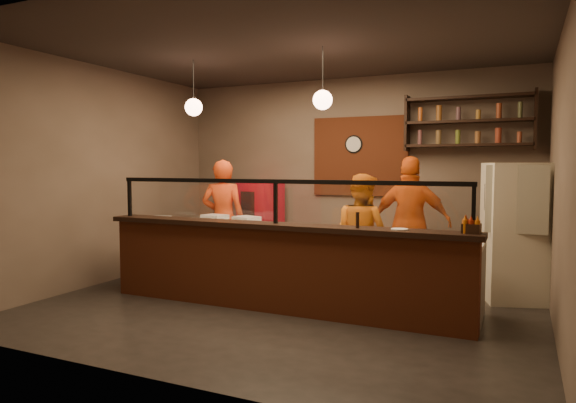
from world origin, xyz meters
The scene contains 29 objects.
floor centered at (0.00, 0.00, 0.00)m, with size 6.00×6.00×0.00m, color black.
ceiling centered at (0.00, 0.00, 3.20)m, with size 6.00×6.00×0.00m, color #322B27.
wall_back centered at (0.00, 2.50, 1.60)m, with size 6.00×6.00×0.00m, color #6F5D51.
wall_left centered at (-3.00, 0.00, 1.60)m, with size 5.00×5.00×0.00m, color #6F5D51.
wall_right centered at (3.00, 0.00, 1.60)m, with size 5.00×5.00×0.00m, color #6F5D51.
wall_front centered at (0.00, -2.50, 1.60)m, with size 6.00×6.00×0.00m, color #6F5D51.
brick_patch centered at (0.20, 2.47, 1.90)m, with size 1.60×0.04×1.30m, color brown.
service_counter centered at (0.00, -0.30, 0.50)m, with size 4.60×0.25×1.00m, color brown.
counter_ledge centered at (0.00, -0.30, 1.03)m, with size 4.70×0.37×0.06m, color black.
worktop_cabinet centered at (0.00, 0.20, 0.42)m, with size 4.60×0.75×0.85m, color gray.
worktop centered at (0.00, 0.20, 0.88)m, with size 4.60×0.75×0.05m, color silver.
sneeze_guard centered at (0.00, -0.30, 1.37)m, with size 4.50×0.05×0.52m.
wall_shelving centered at (1.90, 2.32, 2.40)m, with size 1.84×0.28×0.85m.
wall_clock centered at (0.10, 2.46, 2.10)m, with size 0.30×0.30×0.04m, color black.
pendant_left centered at (-1.50, 0.20, 2.55)m, with size 0.24×0.24×0.77m.
pendant_right centered at (0.40, 0.20, 2.55)m, with size 0.24×0.24×0.77m.
cook_left centered at (-1.55, 1.02, 0.92)m, with size 0.67×0.44×1.84m, color #E04215.
cook_mid centered at (0.72, 0.86, 0.82)m, with size 0.80×0.62×1.64m, color #C56312.
cook_right centered at (1.24, 1.50, 0.94)m, with size 1.10×0.46×1.88m, color #DD5714.
fridge centered at (2.60, 1.41, 0.89)m, with size 0.74×0.69×1.78m, color beige.
red_cooler centered at (-1.49, 2.15, 0.73)m, with size 0.63×0.58×1.47m, color #B40C20.
pizza_dough centered at (0.85, 0.22, 0.91)m, with size 0.45×0.45×0.01m, color white.
prep_tub_a centered at (-1.26, 0.32, 0.98)m, with size 0.32×0.26×0.16m, color silver.
prep_tub_b centered at (-0.73, 0.30, 0.98)m, with size 0.32×0.26×0.16m, color silver.
prep_tub_c centered at (-1.97, 0.00, 0.97)m, with size 0.28×0.22×0.14m, color silver.
rolling_pin centered at (-0.80, 0.16, 0.93)m, with size 0.06×0.06×0.37m, color yellow.
condiment_caddy centered at (2.20, -0.28, 1.11)m, with size 0.18×0.14×0.10m, color black.
pepper_mill centered at (1.02, -0.34, 1.15)m, with size 0.04×0.04×0.18m, color black.
small_plate centered at (1.47, -0.29, 1.07)m, with size 0.18×0.18×0.01m, color silver.
Camera 1 is at (2.66, -5.75, 1.75)m, focal length 32.00 mm.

